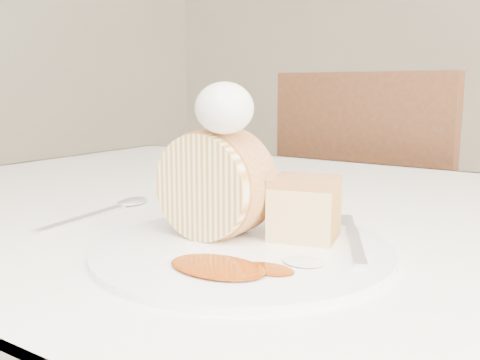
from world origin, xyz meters
The scene contains 10 objects.
table centered at (0.00, 0.20, 0.66)m, with size 1.40×0.90×0.75m.
chair_far centered at (-0.14, 0.89, 0.54)m, with size 0.48×0.48×0.94m.
plate centered at (0.04, 0.00, 0.75)m, with size 0.29×0.29×0.01m, color white.
roulade_slice centered at (-0.01, 0.01, 0.81)m, with size 0.11×0.11×0.06m, color beige.
cake_chunk centered at (0.07, 0.05, 0.78)m, with size 0.06×0.06×0.05m, color #D68951.
whipped_cream centered at (0.02, -0.01, 0.89)m, with size 0.06×0.06×0.05m, color white.
caramel_drizzle centered at (0.01, 0.00, 0.92)m, with size 0.03×0.02×0.01m, color #822D05.
caramel_pool centered at (0.05, -0.07, 0.76)m, with size 0.09×0.06×0.00m, color #822D05, non-canonical shape.
fork centered at (0.13, 0.05, 0.76)m, with size 0.02×0.17×0.00m, color silver.
spoon centered at (-0.20, 0.00, 0.75)m, with size 0.03×0.18×0.00m, color silver.
Camera 1 is at (0.31, -0.42, 0.91)m, focal length 40.00 mm.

